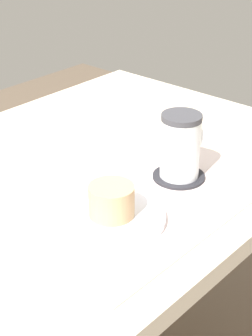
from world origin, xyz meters
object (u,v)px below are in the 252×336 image
pastry_plate (112,218)px  coffee_mug (181,145)px  dining_table (64,225)px  pastry (111,201)px

pastry_plate → coffee_mug: 0.20m
dining_table → pastry_plate: bearing=-103.4°
dining_table → pastry_plate: 0.20m
dining_table → pastry: 0.22m
dining_table → pastry: size_ratio=14.90×
pastry → dining_table: bearing=76.6°
pastry → coffee_mug: bearing=1.3°
pastry → coffee_mug: (0.19, 0.00, 0.03)m
pastry_plate → coffee_mug: bearing=1.3°
pastry → pastry_plate: bearing=180.0°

